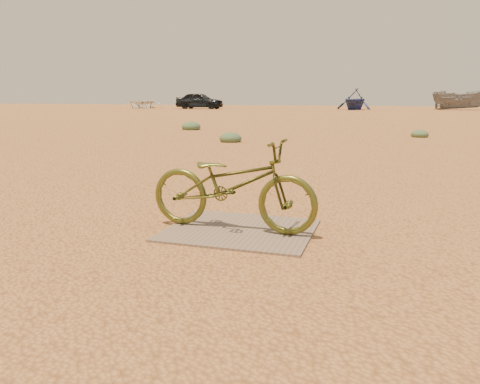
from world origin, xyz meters
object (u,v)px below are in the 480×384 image
(plywood_board, at_px, (240,230))
(bicycle, at_px, (232,185))
(boat_mid_right, at_px, (460,100))
(boat_far_left, at_px, (355,99))
(boat_near_left, at_px, (142,102))
(car, at_px, (200,101))

(plywood_board, relative_size, bicycle, 0.84)
(boat_mid_right, bearing_deg, plywood_board, 175.72)
(plywood_board, bearing_deg, boat_far_left, 92.39)
(plywood_board, xyz_separation_m, boat_near_left, (-24.30, 41.76, 0.59))
(car, height_order, boat_far_left, boat_far_left)
(boat_near_left, height_order, boat_far_left, boat_far_left)
(boat_near_left, bearing_deg, bicycle, -82.19)
(bicycle, relative_size, boat_near_left, 0.30)
(bicycle, height_order, car, car)
(boat_far_left, xyz_separation_m, boat_mid_right, (9.46, 2.60, -0.05))
(car, bearing_deg, boat_far_left, -85.21)
(boat_far_left, height_order, boat_mid_right, boat_far_left)
(bicycle, xyz_separation_m, boat_near_left, (-24.22, 41.78, 0.13))
(plywood_board, height_order, boat_far_left, boat_far_left)
(plywood_board, distance_m, bicycle, 0.47)
(car, height_order, boat_near_left, car)
(car, bearing_deg, bicycle, -157.47)
(plywood_board, height_order, bicycle, bicycle)
(plywood_board, height_order, boat_near_left, boat_near_left)
(boat_near_left, relative_size, boat_far_left, 1.52)
(boat_near_left, height_order, boat_mid_right, boat_mid_right)
(boat_near_left, distance_m, boat_mid_right, 32.13)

